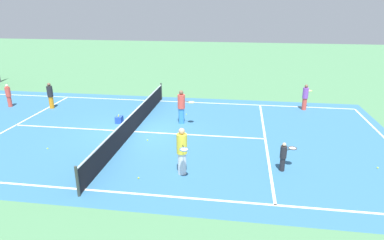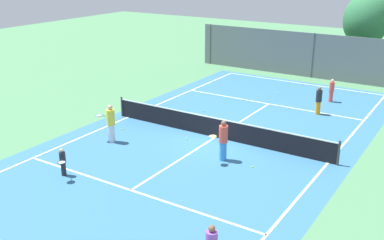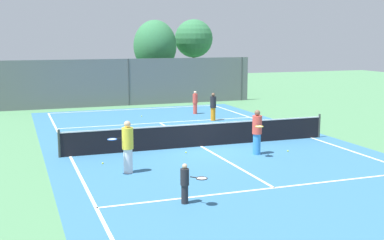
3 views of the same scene
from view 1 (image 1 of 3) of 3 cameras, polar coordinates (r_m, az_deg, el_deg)
ground_plane at (r=16.86m, az=-9.86°, el=-1.98°), size 80.00×80.00×0.00m
court_surface at (r=16.86m, az=-9.86°, el=-1.97°), size 13.00×25.00×0.01m
tennis_net at (r=16.68m, az=-9.96°, el=-0.35°), size 11.90×0.10×1.10m
player_0 at (r=23.26m, az=-28.79°, el=3.71°), size 0.30×0.30×1.41m
player_1 at (r=12.30m, az=-1.73°, el=-5.27°), size 0.97×0.59×1.82m
player_2 at (r=13.13m, az=15.36°, el=-5.93°), size 0.72×0.73×1.16m
player_3 at (r=21.79m, az=-22.99°, el=3.88°), size 0.33×0.33×1.57m
player_4 at (r=17.48m, az=-1.79°, el=2.30°), size 0.60×0.96×1.79m
player_5 at (r=20.89m, az=18.73°, el=3.77°), size 0.87×0.69×1.54m
ball_crate at (r=18.20m, az=-12.30°, el=0.09°), size 0.44×0.33×0.43m
tennis_ball_0 at (r=12.51m, az=-9.09°, el=-9.73°), size 0.07×0.07×0.07m
tennis_ball_1 at (r=15.98m, az=-23.39°, el=-4.48°), size 0.07×0.07×0.07m
tennis_ball_3 at (r=15.67m, az=-7.61°, el=-3.43°), size 0.07×0.07×0.07m
tennis_ball_4 at (r=19.09m, az=-0.97°, el=0.99°), size 0.07×0.07×0.07m
tennis_ball_5 at (r=14.90m, az=29.08°, el=-7.13°), size 0.07×0.07×0.07m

